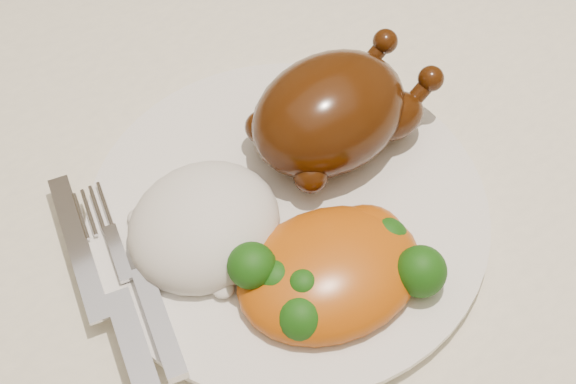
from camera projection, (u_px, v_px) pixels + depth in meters
dining_table at (359, 161)px, 0.77m from camera, size 1.60×0.90×0.76m
tablecloth at (365, 110)px, 0.71m from camera, size 1.73×1.03×0.18m
dinner_plate at (288, 213)px, 0.60m from camera, size 0.31×0.31×0.01m
roast_chicken at (333, 111)px, 0.60m from camera, size 0.16×0.11×0.08m
rice_mound at (204, 226)px, 0.57m from camera, size 0.14×0.13×0.06m
mac_and_cheese at (334, 270)px, 0.55m from camera, size 0.14×0.12×0.05m
cutlery at (127, 302)px, 0.54m from camera, size 0.05×0.20×0.01m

